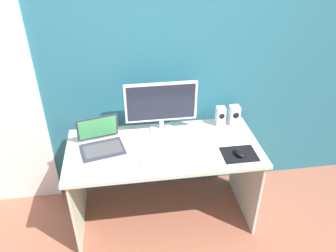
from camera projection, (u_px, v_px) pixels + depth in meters
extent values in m
plane|color=#975640|center=(164.00, 214.00, 2.87)|extent=(8.00, 8.00, 0.00)
cube|color=#27697C|center=(156.00, 57.00, 2.55)|extent=(6.00, 0.04, 2.50)
cube|color=beige|center=(164.00, 148.00, 2.49)|extent=(1.44, 0.67, 0.03)
cube|color=beige|center=(78.00, 193.00, 2.60)|extent=(0.02, 0.63, 0.68)
cube|color=beige|center=(245.00, 176.00, 2.77)|extent=(0.02, 0.63, 0.68)
cube|color=white|center=(161.00, 129.00, 2.69)|extent=(0.18, 0.14, 0.01)
cylinder|color=white|center=(161.00, 124.00, 2.66)|extent=(0.04, 0.04, 0.07)
cube|color=white|center=(161.00, 102.00, 2.56)|extent=(0.56, 0.02, 0.32)
cube|color=#1E2333|center=(161.00, 103.00, 2.55)|extent=(0.52, 0.00, 0.29)
cube|color=silver|center=(234.00, 115.00, 2.72)|extent=(0.08, 0.08, 0.16)
cylinder|color=black|center=(236.00, 116.00, 2.68)|extent=(0.05, 0.00, 0.05)
cube|color=white|center=(220.00, 116.00, 2.71)|extent=(0.07, 0.07, 0.16)
cylinder|color=black|center=(222.00, 116.00, 2.67)|extent=(0.04, 0.00, 0.04)
cube|color=#313042|center=(103.00, 149.00, 2.44)|extent=(0.35, 0.28, 0.02)
cube|color=#47474C|center=(103.00, 149.00, 2.43)|extent=(0.30, 0.22, 0.00)
cube|color=#313042|center=(98.00, 128.00, 2.49)|extent=(0.31, 0.12, 0.21)
cube|color=#4CB266|center=(98.00, 128.00, 2.49)|extent=(0.28, 0.10, 0.18)
cube|color=white|center=(172.00, 162.00, 2.32)|extent=(0.43, 0.14, 0.01)
cube|color=black|center=(239.00, 154.00, 2.41)|extent=(0.25, 0.20, 0.00)
ellipsoid|color=black|center=(239.00, 153.00, 2.39)|extent=(0.08, 0.11, 0.04)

